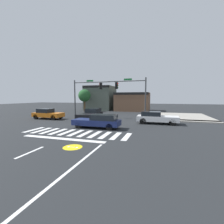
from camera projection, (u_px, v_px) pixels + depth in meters
name	position (u px, v px, depth m)	size (l,w,h in m)	color
ground_plane	(96.00, 124.00, 17.83)	(120.00, 120.00, 0.00)	#232628
crosswalk_near	(76.00, 133.00, 13.54)	(9.34, 2.47, 0.01)	silver
lane_markings	(16.00, 170.00, 6.61)	(6.80, 18.75, 0.01)	white
bike_detector_marking	(73.00, 147.00, 9.66)	(1.19, 1.19, 0.01)	yellow
curb_corner_northeast	(171.00, 117.00, 24.32)	(10.00, 10.60, 0.15)	#9E998E
storefront_row	(115.00, 100.00, 36.74)	(14.60, 6.39, 5.65)	#4C564C
traffic_signal_northwest	(87.00, 91.00, 23.79)	(5.84, 0.32, 5.66)	#383A3D
traffic_signal_northeast	(132.00, 91.00, 21.31)	(5.42, 0.32, 5.65)	#383A3D
car_navy	(99.00, 121.00, 15.58)	(4.71, 1.70, 1.37)	#141E4C
car_white	(156.00, 117.00, 18.19)	(4.59, 1.92, 1.39)	white
car_orange	(48.00, 114.00, 22.12)	(4.20, 1.81, 1.45)	orange
car_black	(91.00, 115.00, 20.75)	(1.81, 4.70, 1.54)	black
roadside_tree	(84.00, 96.00, 33.31)	(2.62, 2.62, 4.71)	#4C3823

